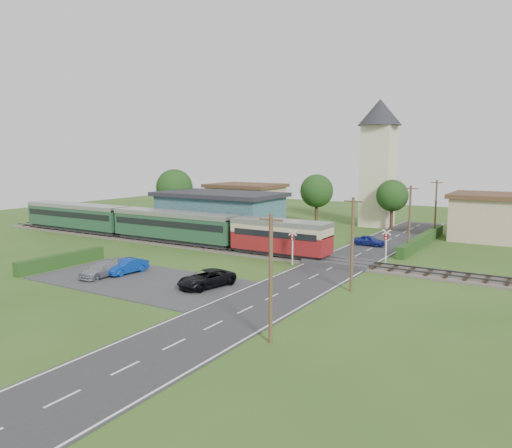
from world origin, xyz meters
The scene contains 32 objects.
ground centered at (0.00, 0.00, 0.00)m, with size 120.00×120.00×0.00m, color #2D4C19.
railway_track centered at (0.00, 2.00, 0.11)m, with size 76.00×3.20×0.49m.
road centered at (10.00, 0.00, 0.03)m, with size 6.00×70.00×0.05m, color #28282B.
car_park centered at (-1.50, -12.00, 0.04)m, with size 17.00×9.00×0.08m, color #333335.
crossing_deck centered at (10.00, 2.00, 0.23)m, with size 6.20×3.40×0.45m, color #333335.
platform centered at (-10.00, 5.20, 0.23)m, with size 30.00×3.00×0.45m, color gray.
equipment_hut centered at (-18.00, 5.20, 1.75)m, with size 2.30×2.30×2.55m.
station_building centered at (-10.00, 10.99, 2.69)m, with size 16.00×9.00×5.30m.
train centered at (-12.94, 2.00, 2.18)m, with size 43.20×2.90×3.40m.
church_tower centered at (5.00, 28.00, 10.23)m, with size 6.00×6.00×17.60m.
house_west centered at (-15.00, 25.00, 2.79)m, with size 10.80×8.80×5.50m.
house_east centered at (20.00, 24.00, 2.80)m, with size 8.80×8.80×5.50m.
hedge_carpark centered at (-11.00, -12.00, 0.60)m, with size 0.80×9.00×1.20m, color #193814.
hedge_roadside centered at (14.20, 16.00, 0.60)m, with size 0.80×18.00×1.20m, color #193814.
hedge_station centered at (-10.00, 15.50, 0.65)m, with size 22.00×0.80×1.30m, color #193814.
tree_a centered at (-20.00, 14.00, 5.38)m, with size 5.20×5.20×8.00m.
tree_b centered at (-2.00, 23.00, 5.02)m, with size 4.60×4.60×7.34m.
tree_c centered at (8.00, 25.00, 4.65)m, with size 4.20×4.20×6.78m.
utility_pole_a centered at (14.20, -18.00, 3.63)m, with size 1.40×0.22×7.00m.
utility_pole_b centered at (14.20, -6.00, 3.63)m, with size 1.40×0.22×7.00m.
utility_pole_c centered at (14.20, 10.00, 3.63)m, with size 1.40×0.22×7.00m.
utility_pole_d centered at (14.20, 22.00, 3.63)m, with size 1.40×0.22×7.00m.
crossing_signal_near centered at (6.40, -0.41, 2.14)m, with size 0.84×0.28×3.28m.
crossing_signal_far centered at (13.60, 4.39, 2.14)m, with size 0.84×0.28×3.28m.
streetlamp_west centered at (-22.00, 20.00, 3.04)m, with size 0.30×0.30×5.15m.
streetlamp_east centered at (16.00, 27.00, 3.04)m, with size 0.30×0.30×5.15m.
car_on_road centered at (9.28, 12.54, 0.62)m, with size 1.35×3.36×1.14m, color navy.
car_park_blue centered at (-3.90, -10.93, 0.70)m, with size 1.31×3.77×1.24m, color navy.
car_park_silver centered at (-4.82, -12.74, 0.69)m, with size 1.72×4.24×1.23m, color #8E939B.
car_park_dark centered at (4.50, -10.92, 0.73)m, with size 2.16×4.67×1.30m, color black.
pedestrian_near centered at (-3.48, 4.49, 1.21)m, with size 0.56×0.36×1.52m, color gray.
pedestrian_far centered at (-16.04, 5.41, 1.19)m, with size 0.72×0.56×1.48m, color gray.
Camera 1 is at (27.03, -40.38, 10.11)m, focal length 35.00 mm.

